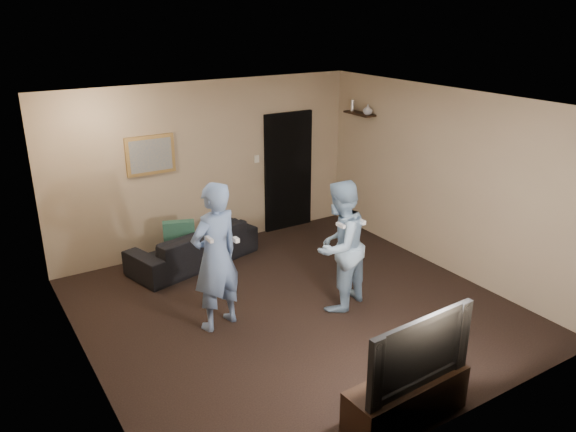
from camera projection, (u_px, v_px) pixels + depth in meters
ground at (295, 309)px, 7.13m from camera, size 5.00×5.00×0.00m
ceiling at (296, 103)px, 6.23m from camera, size 5.00×5.00×0.04m
wall_back at (208, 166)px, 8.66m from camera, size 5.00×0.04×2.60m
wall_front at (457, 300)px, 4.69m from camera, size 5.00×0.04×2.60m
wall_left at (79, 260)px, 5.43m from camera, size 0.04×5.00×2.60m
wall_right at (444, 181)px, 7.92m from camera, size 0.04×5.00×2.60m
sofa at (193, 245)px, 8.33m from camera, size 2.08×1.23×0.57m
throw_pillow at (179, 236)px, 8.16m from camera, size 0.47×0.28×0.45m
painting_frame at (150, 155)px, 8.09m from camera, size 0.72×0.05×0.57m
painting_canvas at (151, 155)px, 8.07m from camera, size 0.62×0.01×0.47m
doorway at (288, 172)px, 9.47m from camera, size 0.90×0.06×2.00m
light_switch at (257, 159)px, 9.07m from camera, size 0.08×0.02×0.12m
wall_shelf at (360, 114)px, 9.06m from camera, size 0.20×0.60×0.03m
shelf_vase at (368, 109)px, 8.87m from camera, size 0.20×0.20×0.16m
shelf_figurine at (352, 105)px, 9.18m from camera, size 0.06×0.06×0.18m
tv_console at (406, 400)px, 5.09m from camera, size 1.25×0.45×0.44m
television at (411, 347)px, 4.90m from camera, size 1.19×0.20×0.68m
wii_player_left at (216, 257)px, 6.46m from camera, size 0.74×0.58×1.80m
wii_player_right at (339, 246)px, 6.92m from camera, size 0.98×0.88×1.67m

